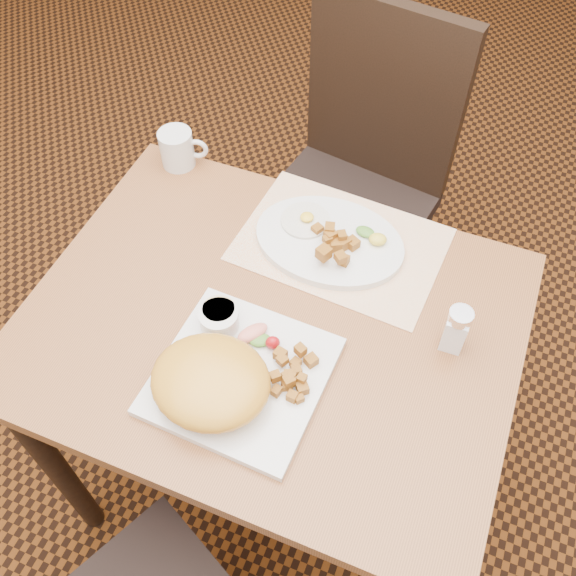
# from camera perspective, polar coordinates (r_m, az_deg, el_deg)

# --- Properties ---
(ground) EXTENTS (8.00, 8.00, 0.00)m
(ground) POSITION_cam_1_polar(r_m,az_deg,el_deg) (1.86, -1.02, -15.93)
(ground) COLOR black
(ground) RESTS_ON ground
(table) EXTENTS (0.90, 0.70, 0.75)m
(table) POSITION_cam_1_polar(r_m,az_deg,el_deg) (1.28, -1.44, -5.62)
(table) COLOR #96592E
(table) RESTS_ON ground
(chair_far) EXTENTS (0.48, 0.49, 0.97)m
(chair_far) POSITION_cam_1_polar(r_m,az_deg,el_deg) (1.76, 6.22, 10.06)
(chair_far) COLOR black
(chair_far) RESTS_ON ground
(placemat) EXTENTS (0.42, 0.31, 0.00)m
(placemat) POSITION_cam_1_polar(r_m,az_deg,el_deg) (1.30, 4.71, 3.89)
(placemat) COLOR white
(placemat) RESTS_ON table
(plate_square) EXTENTS (0.29, 0.29, 0.02)m
(plate_square) POSITION_cam_1_polar(r_m,az_deg,el_deg) (1.12, -4.16, -7.79)
(plate_square) COLOR silver
(plate_square) RESTS_ON table
(plate_oval) EXTENTS (0.31, 0.23, 0.02)m
(plate_oval) POSITION_cam_1_polar(r_m,az_deg,el_deg) (1.29, 3.69, 4.19)
(plate_oval) COLOR silver
(plate_oval) RESTS_ON placemat
(hollandaise_mound) EXTENTS (0.20, 0.18, 0.07)m
(hollandaise_mound) POSITION_cam_1_polar(r_m,az_deg,el_deg) (1.07, -6.96, -8.23)
(hollandaise_mound) COLOR gold
(hollandaise_mound) RESTS_ON plate_square
(ramekin) EXTENTS (0.07, 0.07, 0.04)m
(ramekin) POSITION_cam_1_polar(r_m,az_deg,el_deg) (1.15, -6.15, -2.70)
(ramekin) COLOR silver
(ramekin) RESTS_ON plate_square
(garnish_sq) EXTENTS (0.09, 0.07, 0.03)m
(garnish_sq) POSITION_cam_1_polar(r_m,az_deg,el_deg) (1.14, -2.61, -4.34)
(garnish_sq) COLOR #387223
(garnish_sq) RESTS_ON plate_square
(fried_egg) EXTENTS (0.10, 0.10, 0.02)m
(fried_egg) POSITION_cam_1_polar(r_m,az_deg,el_deg) (1.31, 1.57, 6.08)
(fried_egg) COLOR white
(fried_egg) RESTS_ON plate_oval
(garnish_ov) EXTENTS (0.07, 0.05, 0.02)m
(garnish_ov) POSITION_cam_1_polar(r_m,az_deg,el_deg) (1.29, 7.55, 4.58)
(garnish_ov) COLOR #387223
(garnish_ov) RESTS_ON plate_oval
(salt_shaker) EXTENTS (0.04, 0.04, 0.10)m
(salt_shaker) POSITION_cam_1_polar(r_m,az_deg,el_deg) (1.15, 14.70, -3.52)
(salt_shaker) COLOR white
(salt_shaker) RESTS_ON table
(coffee_mug) EXTENTS (0.11, 0.07, 0.08)m
(coffee_mug) POSITION_cam_1_polar(r_m,az_deg,el_deg) (1.46, -9.76, 12.12)
(coffee_mug) COLOR silver
(coffee_mug) RESTS_ON table
(home_fries_sq) EXTENTS (0.08, 0.10, 0.03)m
(home_fries_sq) POSITION_cam_1_polar(r_m,az_deg,el_deg) (1.09, 0.31, -7.72)
(home_fries_sq) COLOR #A6651A
(home_fries_sq) RESTS_ON plate_square
(home_fries_ov) EXTENTS (0.11, 0.10, 0.04)m
(home_fries_ov) POSITION_cam_1_polar(r_m,az_deg,el_deg) (1.26, 4.20, 4.00)
(home_fries_ov) COLOR #A6651A
(home_fries_ov) RESTS_ON plate_oval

